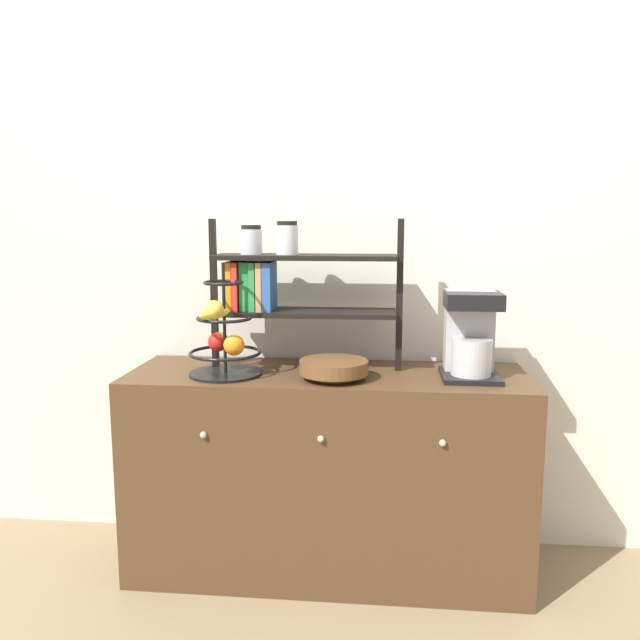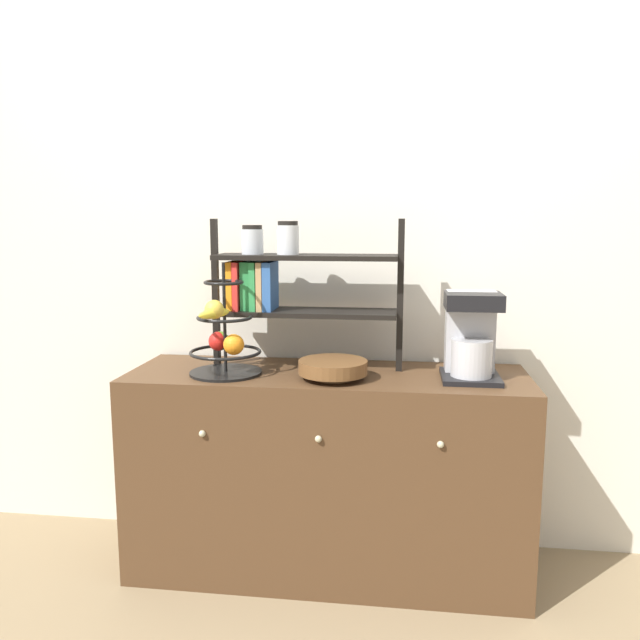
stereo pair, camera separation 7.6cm
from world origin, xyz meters
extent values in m
plane|color=#847051|center=(0.00, 0.00, 0.00)|extent=(12.00, 12.00, 0.00)
cube|color=silver|center=(0.00, 0.52, 1.30)|extent=(7.00, 0.05, 2.60)
cube|color=#4C331E|center=(0.00, 0.24, 0.39)|extent=(1.49, 0.48, 0.78)
sphere|color=#B2AD8C|center=(-0.41, -0.01, 0.61)|extent=(0.02, 0.02, 0.02)
sphere|color=#B2AD8C|center=(0.00, -0.01, 0.61)|extent=(0.02, 0.02, 0.02)
sphere|color=#B2AD8C|center=(0.41, -0.01, 0.61)|extent=(0.02, 0.02, 0.02)
cube|color=black|center=(0.52, 0.21, 0.79)|extent=(0.21, 0.23, 0.02)
cube|color=#B7B7BC|center=(0.52, 0.27, 0.95)|extent=(0.17, 0.09, 0.30)
cylinder|color=#B7B7BC|center=(0.52, 0.19, 0.87)|extent=(0.14, 0.14, 0.13)
cube|color=black|center=(0.52, 0.20, 1.07)|extent=(0.20, 0.18, 0.06)
cylinder|color=black|center=(-0.37, 0.17, 0.79)|extent=(0.27, 0.27, 0.01)
cylinder|color=black|center=(-0.37, 0.17, 0.99)|extent=(0.01, 0.01, 0.40)
torus|color=black|center=(-0.37, 0.17, 0.86)|extent=(0.27, 0.27, 0.01)
torus|color=black|center=(-0.37, 0.17, 0.99)|extent=(0.20, 0.20, 0.01)
torus|color=black|center=(-0.37, 0.17, 1.12)|extent=(0.15, 0.15, 0.01)
sphere|color=red|center=(-0.40, 0.19, 0.90)|extent=(0.07, 0.07, 0.07)
sphere|color=#6BAD33|center=(-0.40, 0.20, 0.90)|extent=(0.07, 0.07, 0.07)
sphere|color=orange|center=(-0.33, 0.13, 0.90)|extent=(0.08, 0.08, 0.08)
ellipsoid|color=yellow|center=(-0.39, 0.12, 1.02)|extent=(0.10, 0.15, 0.04)
sphere|color=gold|center=(-0.40, 0.13, 1.03)|extent=(0.07, 0.07, 0.07)
cylinder|color=brown|center=(0.03, 0.15, 0.79)|extent=(0.14, 0.14, 0.02)
cylinder|color=brown|center=(0.03, 0.15, 0.83)|extent=(0.25, 0.25, 0.05)
cube|color=black|center=(-0.44, 0.31, 1.07)|extent=(0.02, 0.02, 0.57)
cube|color=black|center=(0.27, 0.31, 1.07)|extent=(0.02, 0.02, 0.57)
cube|color=black|center=(-0.09, 0.31, 1.00)|extent=(0.69, 0.20, 0.02)
cube|color=black|center=(-0.09, 0.31, 1.21)|extent=(0.69, 0.20, 0.02)
cube|color=orange|center=(-0.38, 0.31, 1.10)|extent=(0.03, 0.14, 0.18)
cube|color=red|center=(-0.35, 0.31, 1.10)|extent=(0.02, 0.16, 0.18)
cube|color=#2D8C47|center=(-0.31, 0.31, 1.10)|extent=(0.03, 0.13, 0.18)
cube|color=#2D8C47|center=(-0.28, 0.31, 1.10)|extent=(0.02, 0.15, 0.18)
cube|color=tan|center=(-0.26, 0.31, 1.10)|extent=(0.02, 0.16, 0.18)
cube|color=#2D599E|center=(-0.23, 0.31, 1.10)|extent=(0.03, 0.16, 0.18)
cylinder|color=silver|center=(-0.30, 0.31, 1.27)|extent=(0.08, 0.08, 0.09)
cylinder|color=black|center=(-0.30, 0.31, 1.32)|extent=(0.08, 0.08, 0.02)
cylinder|color=silver|center=(-0.16, 0.31, 1.27)|extent=(0.08, 0.08, 0.11)
cylinder|color=black|center=(-0.16, 0.31, 1.34)|extent=(0.08, 0.08, 0.02)
camera|label=1|loc=(0.20, -2.03, 1.34)|focal=35.00mm
camera|label=2|loc=(0.27, -2.02, 1.34)|focal=35.00mm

